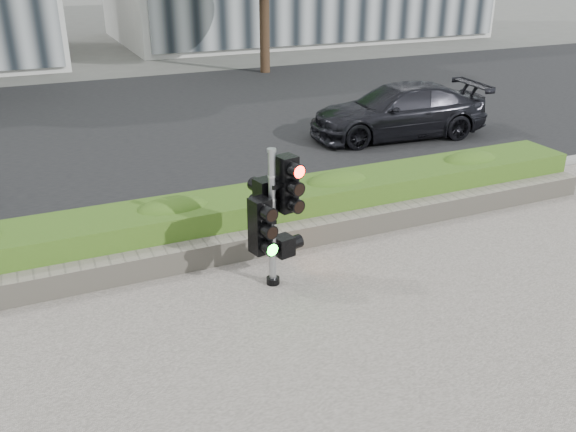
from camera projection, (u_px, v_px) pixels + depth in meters
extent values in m
plane|color=#51514C|center=(326.00, 318.00, 7.44)|extent=(120.00, 120.00, 0.00)
cube|color=black|center=(149.00, 123.00, 15.81)|extent=(60.00, 13.00, 0.02)
cube|color=gray|center=(238.00, 219.00, 10.05)|extent=(60.00, 0.25, 0.12)
cube|color=gray|center=(267.00, 241.00, 8.95)|extent=(12.00, 0.32, 0.34)
cube|color=olive|center=(251.00, 215.00, 9.43)|extent=(12.00, 1.00, 0.68)
cylinder|color=black|center=(264.00, 22.00, 21.76)|extent=(0.36, 0.36, 3.58)
cylinder|color=black|center=(273.00, 280.00, 8.13)|extent=(0.18, 0.18, 0.09)
cylinder|color=gray|center=(272.00, 221.00, 7.79)|extent=(0.09, 0.09, 1.83)
cylinder|color=gray|center=(272.00, 150.00, 7.41)|extent=(0.12, 0.12, 0.04)
cube|color=#FF1107|center=(287.00, 184.00, 7.69)|extent=(0.28, 0.28, 0.73)
cube|color=#14E51E|center=(260.00, 226.00, 7.66)|extent=(0.28, 0.28, 0.73)
cube|color=black|center=(265.00, 198.00, 7.85)|extent=(0.28, 0.28, 0.50)
cube|color=orange|center=(284.00, 246.00, 8.08)|extent=(0.28, 0.28, 0.27)
imported|color=black|center=(398.00, 111.00, 14.43)|extent=(4.42, 2.21, 1.23)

